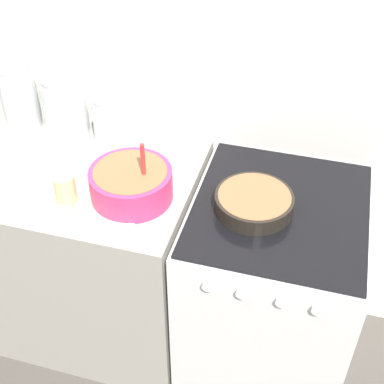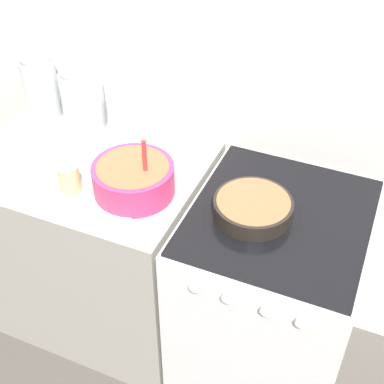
# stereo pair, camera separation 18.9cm
# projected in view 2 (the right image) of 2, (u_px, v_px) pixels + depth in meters

# --- Properties ---
(wall_back) EXTENTS (4.87, 0.05, 2.40)m
(wall_back) POSITION_uv_depth(u_px,v_px,m) (231.00, 71.00, 2.04)
(wall_back) COLOR white
(wall_back) RESTS_ON ground_plane
(countertop_cabinet) EXTENTS (0.93, 0.70, 0.89)m
(countertop_cabinet) POSITION_uv_depth(u_px,v_px,m) (97.00, 241.00, 2.40)
(countertop_cabinet) COLOR #9E998E
(countertop_cabinet) RESTS_ON ground_plane
(stove) EXTENTS (0.64, 0.71, 0.89)m
(stove) POSITION_uv_depth(u_px,v_px,m) (269.00, 296.00, 2.16)
(stove) COLOR silver
(stove) RESTS_ON ground_plane
(mixing_bowl) EXTENTS (0.30, 0.30, 0.24)m
(mixing_bowl) POSITION_uv_depth(u_px,v_px,m) (133.00, 178.00, 1.93)
(mixing_bowl) COLOR #E0336B
(mixing_bowl) RESTS_ON countertop_cabinet
(baking_pan) EXTENTS (0.28, 0.28, 0.06)m
(baking_pan) POSITION_uv_depth(u_px,v_px,m) (253.00, 207.00, 1.85)
(baking_pan) COLOR black
(baking_pan) RESTS_ON stove
(storage_jar_left) EXTENTS (0.15, 0.15, 0.28)m
(storage_jar_left) POSITION_uv_depth(u_px,v_px,m) (42.00, 91.00, 2.31)
(storage_jar_left) COLOR silver
(storage_jar_left) RESTS_ON countertop_cabinet
(storage_jar_middle) EXTENTS (0.18, 0.18, 0.26)m
(storage_jar_middle) POSITION_uv_depth(u_px,v_px,m) (83.00, 102.00, 2.25)
(storage_jar_middle) COLOR silver
(storage_jar_middle) RESTS_ON countertop_cabinet
(storage_jar_right) EXTENTS (0.16, 0.16, 0.20)m
(storage_jar_right) POSITION_uv_depth(u_px,v_px,m) (128.00, 117.00, 2.21)
(storage_jar_right) COLOR silver
(storage_jar_right) RESTS_ON countertop_cabinet
(tin_can) EXTENTS (0.08, 0.08, 0.12)m
(tin_can) POSITION_uv_depth(u_px,v_px,m) (70.00, 179.00, 1.93)
(tin_can) COLOR beige
(tin_can) RESTS_ON countertop_cabinet
(recipe_page) EXTENTS (0.31, 0.35, 0.01)m
(recipe_page) POSITION_uv_depth(u_px,v_px,m) (105.00, 199.00, 1.93)
(recipe_page) COLOR beige
(recipe_page) RESTS_ON countertop_cabinet
(measuring_spoon) EXTENTS (0.12, 0.04, 0.04)m
(measuring_spoon) POSITION_uv_depth(u_px,v_px,m) (78.00, 198.00, 1.92)
(measuring_spoon) COLOR white
(measuring_spoon) RESTS_ON countertop_cabinet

